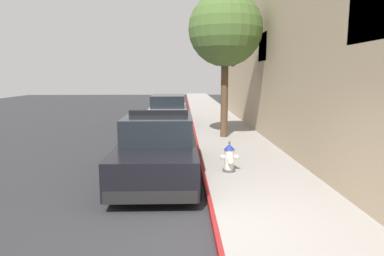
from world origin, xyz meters
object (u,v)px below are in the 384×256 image
at_px(police_cruiser, 159,147).
at_px(parked_car_silver_ahead, 168,111).
at_px(street_tree, 225,30).
at_px(fire_hydrant, 229,158).

relative_size(police_cruiser, parked_car_silver_ahead, 1.00).
xyz_separation_m(parked_car_silver_ahead, street_tree, (2.35, -4.09, 3.50)).
bearing_deg(fire_hydrant, street_tree, 84.48).
height_order(police_cruiser, street_tree, street_tree).
bearing_deg(parked_car_silver_ahead, fire_hydrant, -78.05).
relative_size(parked_car_silver_ahead, fire_hydrant, 6.37).
height_order(parked_car_silver_ahead, fire_hydrant, parked_car_silver_ahead).
bearing_deg(police_cruiser, parked_car_silver_ahead, 90.83).
distance_m(police_cruiser, street_tree, 6.19).
distance_m(police_cruiser, fire_hydrant, 1.79).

